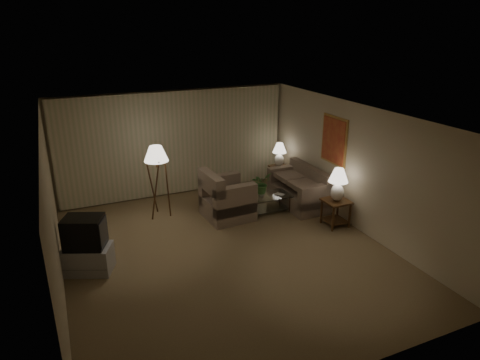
# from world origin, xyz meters

# --- Properties ---
(ground) EXTENTS (7.00, 7.00, 0.00)m
(ground) POSITION_xyz_m (0.00, 0.00, 0.00)
(ground) COLOR olive
(ground) RESTS_ON ground
(room_shell) EXTENTS (6.04, 7.02, 2.72)m
(room_shell) POSITION_xyz_m (0.02, 1.51, 1.75)
(room_shell) COLOR beige
(room_shell) RESTS_ON ground
(sofa) EXTENTS (1.69, 0.85, 0.75)m
(sofa) POSITION_xyz_m (2.50, 1.46, 0.37)
(sofa) COLOR gray
(sofa) RESTS_ON ground
(armchair) EXTENTS (1.17, 1.12, 0.89)m
(armchair) POSITION_xyz_m (0.63, 1.49, 0.45)
(armchair) COLOR gray
(armchair) RESTS_ON ground
(side_table_near) EXTENTS (0.54, 0.54, 0.60)m
(side_table_near) POSITION_xyz_m (2.65, 0.11, 0.41)
(side_table_near) COLOR #3A220F
(side_table_near) RESTS_ON ground
(side_table_far) EXTENTS (0.48, 0.40, 0.60)m
(side_table_far) POSITION_xyz_m (2.65, 2.71, 0.40)
(side_table_far) COLOR #3A220F
(side_table_far) RESTS_ON ground
(table_lamp_near) EXTENTS (0.43, 0.43, 0.74)m
(table_lamp_near) POSITION_xyz_m (2.65, 0.11, 1.03)
(table_lamp_near) COLOR white
(table_lamp_near) RESTS_ON side_table_near
(table_lamp_far) EXTENTS (0.37, 0.37, 0.65)m
(table_lamp_far) POSITION_xyz_m (2.65, 2.71, 0.98)
(table_lamp_far) COLOR white
(table_lamp_far) RESTS_ON side_table_far
(coffee_table) EXTENTS (1.14, 0.62, 0.41)m
(coffee_table) POSITION_xyz_m (1.58, 1.36, 0.28)
(coffee_table) COLOR silver
(coffee_table) RESTS_ON ground
(tv_cabinet) EXTENTS (1.21, 1.12, 0.50)m
(tv_cabinet) POSITION_xyz_m (-2.55, 0.37, 0.25)
(tv_cabinet) COLOR #A6A6A9
(tv_cabinet) RESTS_ON ground
(crt_tv) EXTENTS (1.01, 0.96, 0.57)m
(crt_tv) POSITION_xyz_m (-2.55, 0.37, 0.79)
(crt_tv) COLOR black
(crt_tv) RESTS_ON tv_cabinet
(floor_lamp) EXTENTS (0.55, 0.55, 1.69)m
(floor_lamp) POSITION_xyz_m (-0.79, 2.19, 0.88)
(floor_lamp) COLOR #3A220F
(floor_lamp) RESTS_ON ground
(ottoman) EXTENTS (0.77, 0.77, 0.39)m
(ottoman) POSITION_xyz_m (0.55, 2.34, 0.19)
(ottoman) COLOR #9A4D34
(ottoman) RESTS_ON ground
(vase) EXTENTS (0.15, 0.15, 0.15)m
(vase) POSITION_xyz_m (1.43, 1.36, 0.49)
(vase) COLOR silver
(vase) RESTS_ON coffee_table
(flowers) EXTENTS (0.55, 0.52, 0.49)m
(flowers) POSITION_xyz_m (1.43, 1.36, 0.81)
(flowers) COLOR #3D7232
(flowers) RESTS_ON vase
(book) EXTENTS (0.24, 0.26, 0.02)m
(book) POSITION_xyz_m (1.83, 1.26, 0.42)
(book) COLOR olive
(book) RESTS_ON coffee_table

